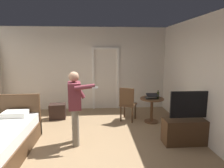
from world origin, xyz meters
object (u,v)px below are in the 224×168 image
(tv_flatscreen, at_px, (191,128))
(bottle_on_table, at_px, (158,95))
(wooden_chair, at_px, (128,103))
(suitcase_dark, at_px, (58,111))
(laptop, at_px, (151,97))
(person_blue_shirt, at_px, (75,104))
(side_table, at_px, (152,106))

(tv_flatscreen, xyz_separation_m, bottle_on_table, (-0.37, 1.24, 0.46))
(tv_flatscreen, distance_m, wooden_chair, 1.89)
(wooden_chair, height_order, suitcase_dark, wooden_chair)
(laptop, bearing_deg, person_blue_shirt, -150.60)
(side_table, xyz_separation_m, person_blue_shirt, (-2.01, -1.16, 0.43))
(bottle_on_table, distance_m, person_blue_shirt, 2.40)
(tv_flatscreen, height_order, bottle_on_table, tv_flatscreen)
(wooden_chair, bearing_deg, laptop, -15.26)
(bottle_on_table, height_order, person_blue_shirt, person_blue_shirt)
(suitcase_dark, bearing_deg, tv_flatscreen, -34.39)
(person_blue_shirt, relative_size, suitcase_dark, 3.41)
(person_blue_shirt, bearing_deg, bottle_on_table, 26.65)
(bottle_on_table, bearing_deg, suitcase_dark, 168.99)
(tv_flatscreen, distance_m, laptop, 1.45)
(laptop, distance_m, person_blue_shirt, 2.27)
(side_table, bearing_deg, person_blue_shirt, -150.03)
(tv_flatscreen, height_order, person_blue_shirt, person_blue_shirt)
(laptop, relative_size, bottle_on_table, 1.34)
(tv_flatscreen, height_order, laptop, tv_flatscreen)
(laptop, height_order, bottle_on_table, bottle_on_table)
(suitcase_dark, bearing_deg, person_blue_shirt, -71.40)
(side_table, height_order, laptop, laptop)
(laptop, relative_size, person_blue_shirt, 0.21)
(wooden_chair, distance_m, suitcase_dark, 2.11)
(side_table, height_order, person_blue_shirt, person_blue_shirt)
(side_table, relative_size, bottle_on_table, 2.86)
(bottle_on_table, bearing_deg, tv_flatscreen, -73.43)
(bottle_on_table, height_order, wooden_chair, wooden_chair)
(laptop, xyz_separation_m, bottle_on_table, (0.17, -0.04, 0.05))
(tv_flatscreen, distance_m, suitcase_dark, 3.71)
(laptop, height_order, wooden_chair, wooden_chair)
(side_table, relative_size, laptop, 2.13)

